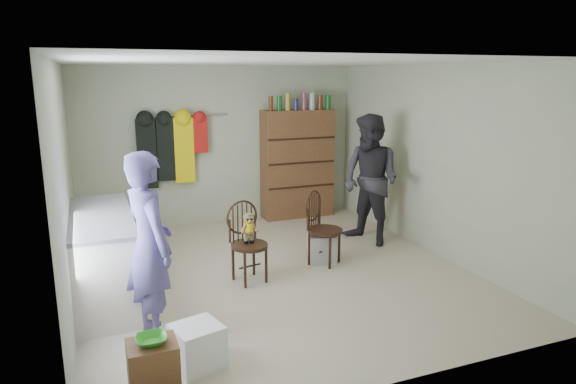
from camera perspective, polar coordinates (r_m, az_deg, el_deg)
name	(u,v)px	position (r m, az deg, el deg)	size (l,w,h in m)	color
ground_plane	(275,273)	(6.34, -1.45, -8.96)	(5.00, 5.00, 0.00)	beige
room_walls	(260,139)	(6.44, -3.17, 5.89)	(5.00, 5.00, 5.00)	#BAC0A1
counter	(103,257)	(5.85, -19.86, -6.76)	(0.64, 1.86, 0.94)	silver
stool	(154,375)	(4.05, -14.69, -19.03)	(0.35, 0.30, 0.50)	brown
bowl	(151,340)	(3.91, -14.93, -15.58)	(0.22, 0.22, 0.05)	green
plastic_tub	(197,346)	(4.48, -10.03, -16.47)	(0.38, 0.36, 0.36)	white
chair_front	(247,236)	(5.97, -4.56, -4.93)	(0.50, 0.50, 0.94)	#382013
chair_far	(321,225)	(6.52, 3.67, -3.64)	(0.59, 0.59, 0.95)	#382013
striped_bag	(322,248)	(6.64, 3.77, -6.28)	(0.34, 0.27, 0.36)	#E57C72
person_left	(149,246)	(4.79, -15.14, -5.82)	(0.63, 0.41, 1.73)	#534D8D
person_right	(370,180)	(7.29, 9.15, 1.32)	(0.89, 0.70, 1.84)	#2D2B33
dresser	(297,163)	(8.61, 1.06, 3.24)	(1.20, 0.39, 2.08)	brown
coat_rack	(170,149)	(8.08, -12.95, 4.67)	(1.42, 0.12, 1.09)	#99999E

